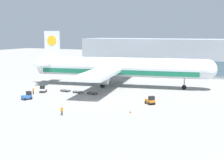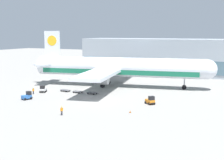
% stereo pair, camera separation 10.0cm
% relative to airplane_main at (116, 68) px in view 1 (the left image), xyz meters
% --- Properties ---
extents(ground_plane, '(400.00, 400.00, 0.00)m').
position_rel_airplane_main_xyz_m(ground_plane, '(6.57, -22.42, -5.84)').
color(ground_plane, gray).
extents(terminal_building, '(90.00, 18.20, 14.00)m').
position_rel_airplane_main_xyz_m(terminal_building, '(13.85, 39.01, 1.15)').
color(terminal_building, '#9EA8B2').
rests_on(terminal_building, ground_plane).
extents(airplane_main, '(57.34, 48.60, 17.00)m').
position_rel_airplane_main_xyz_m(airplane_main, '(0.00, 0.00, 0.00)').
color(airplane_main, silver).
rests_on(airplane_main, ground_plane).
extents(baggage_tug_foreground, '(2.26, 2.76, 2.00)m').
position_rel_airplane_main_xyz_m(baggage_tug_foreground, '(-11.31, -27.09, -4.96)').
color(baggage_tug_foreground, '#2D66B7').
rests_on(baggage_tug_foreground, ground_plane).
extents(baggage_tug_mid, '(2.42, 2.80, 2.00)m').
position_rel_airplane_main_xyz_m(baggage_tug_mid, '(-13.89, -17.88, -4.96)').
color(baggage_tug_mid, silver).
rests_on(baggage_tug_mid, ground_plane).
extents(baggage_tug_far, '(2.79, 2.66, 2.00)m').
position_rel_airplane_main_xyz_m(baggage_tug_far, '(17.84, -18.23, -4.96)').
color(baggage_tug_far, orange).
rests_on(baggage_tug_far, ground_plane).
extents(baggage_dolly_lead, '(3.77, 1.84, 0.48)m').
position_rel_airplane_main_xyz_m(baggage_dolly_lead, '(-9.09, -14.06, -5.45)').
color(baggage_dolly_lead, '#56565B').
rests_on(baggage_dolly_lead, ground_plane).
extents(baggage_dolly_second, '(3.77, 1.84, 0.48)m').
position_rel_airplane_main_xyz_m(baggage_dolly_second, '(-4.76, -14.23, -5.45)').
color(baggage_dolly_second, '#56565B').
rests_on(baggage_dolly_second, ground_plane).
extents(baggage_dolly_third, '(3.77, 1.84, 0.48)m').
position_rel_airplane_main_xyz_m(baggage_dolly_third, '(-0.34, -13.87, -5.45)').
color(baggage_dolly_third, '#56565B').
rests_on(baggage_dolly_third, ground_plane).
extents(ground_crew_near, '(0.26, 0.57, 1.79)m').
position_rel_airplane_main_xyz_m(ground_crew_near, '(-14.45, -21.23, -4.78)').
color(ground_crew_near, black).
rests_on(ground_crew_near, ground_plane).
extents(ground_crew_far, '(0.36, 0.51, 1.84)m').
position_rel_airplane_main_xyz_m(ground_crew_far, '(5.34, -35.58, -4.75)').
color(ground_crew_far, black).
rests_on(ground_crew_far, ground_plane).
extents(traffic_cone_near, '(0.40, 0.40, 0.61)m').
position_rel_airplane_main_xyz_m(traffic_cone_near, '(16.78, -27.47, -5.54)').
color(traffic_cone_near, black).
rests_on(traffic_cone_near, ground_plane).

